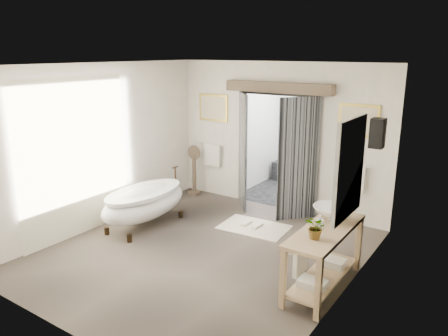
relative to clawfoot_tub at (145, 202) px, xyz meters
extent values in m
plane|color=#64574D|center=(1.52, -0.28, -0.45)|extent=(5.00, 5.00, 0.00)
cube|color=silver|center=(1.52, -2.78, 1.00)|extent=(4.50, 0.02, 2.90)
cube|color=silver|center=(-0.73, -0.28, 1.00)|extent=(0.02, 5.00, 2.90)
cube|color=silver|center=(3.77, -0.28, 1.00)|extent=(0.02, 5.00, 2.90)
cube|color=silver|center=(-0.01, 2.22, 1.00)|extent=(1.45, 0.02, 2.90)
cube|color=silver|center=(3.04, 2.22, 1.00)|extent=(1.45, 0.02, 2.90)
cube|color=silver|center=(1.52, 2.22, 2.15)|extent=(1.60, 0.02, 0.60)
cube|color=white|center=(1.52, -0.28, 2.45)|extent=(4.50, 5.00, 0.02)
cube|color=beige|center=(-0.68, -0.88, 0.90)|extent=(0.02, 2.20, 2.70)
cube|color=#9C9993|center=(3.74, -0.23, 1.25)|extent=(0.05, 0.95, 1.25)
cube|color=silver|center=(3.71, -0.23, 1.25)|extent=(0.01, 0.80, 1.10)
cube|color=black|center=(3.65, 1.27, 1.45)|extent=(0.20, 0.20, 0.45)
sphere|color=#FFCC8C|center=(3.65, 1.27, 1.45)|extent=(0.10, 0.10, 0.10)
cube|color=black|center=(1.52, 3.22, -0.45)|extent=(2.20, 2.00, 0.01)
cube|color=white|center=(1.52, 3.22, 2.05)|extent=(2.20, 2.00, 0.02)
cube|color=white|center=(1.52, 4.22, 0.80)|extent=(2.20, 0.02, 2.50)
cube|color=white|center=(0.42, 3.22, 0.80)|extent=(0.02, 2.00, 2.50)
cube|color=white|center=(2.62, 3.22, 0.80)|extent=(0.02, 2.00, 2.50)
cube|color=black|center=(1.52, 4.04, -0.23)|extent=(2.00, 0.35, 0.45)
cylinder|color=silver|center=(1.12, 4.19, 1.15)|extent=(0.40, 0.03, 0.40)
cylinder|color=silver|center=(1.92, 4.19, 1.15)|extent=(0.40, 0.03, 0.40)
cube|color=black|center=(0.72, 2.22, 0.70)|extent=(0.07, 0.10, 2.30)
cube|color=black|center=(2.32, 2.22, 0.70)|extent=(0.07, 0.10, 2.30)
cube|color=black|center=(1.52, 2.22, 1.85)|extent=(1.67, 0.10, 0.07)
cube|color=black|center=(0.92, 1.87, 0.70)|extent=(0.55, 0.63, 2.30)
cube|color=black|center=(2.12, 1.87, 0.70)|extent=(0.55, 0.63, 2.30)
cube|color=brown|center=(1.52, 2.12, 1.97)|extent=(2.20, 0.20, 0.20)
cube|color=gold|center=(-0.03, 2.20, 1.47)|extent=(0.72, 0.03, 0.57)
cube|color=beige|center=(-0.03, 2.18, 1.47)|extent=(0.62, 0.01, 0.47)
cube|color=gold|center=(3.07, 2.20, 1.47)|extent=(0.72, 0.03, 0.57)
cube|color=beige|center=(3.07, 2.18, 1.47)|extent=(0.62, 0.01, 0.47)
cylinder|color=silver|center=(-0.03, 2.16, 0.67)|extent=(0.60, 0.02, 0.02)
cube|color=silver|center=(-0.03, 2.14, 0.45)|extent=(0.42, 0.08, 0.48)
cylinder|color=silver|center=(3.07, 2.16, 0.67)|extent=(0.60, 0.02, 0.02)
cube|color=silver|center=(3.07, 2.14, 0.45)|extent=(0.42, 0.08, 0.48)
cylinder|color=black|center=(-0.28, -0.67, -0.38)|extent=(0.09, 0.09, 0.13)
cylinder|color=black|center=(0.28, -0.67, -0.38)|extent=(0.09, 0.09, 0.13)
cylinder|color=black|center=(-0.28, 0.67, -0.38)|extent=(0.09, 0.09, 0.13)
cylinder|color=black|center=(0.28, 0.67, -0.38)|extent=(0.09, 0.09, 0.13)
ellipsoid|color=white|center=(0.00, 0.00, -0.02)|extent=(0.85, 1.89, 0.60)
cylinder|color=black|center=(0.00, 0.87, 0.35)|extent=(0.03, 0.03, 0.24)
cube|color=tan|center=(3.26, -0.97, -0.03)|extent=(0.07, 0.07, 0.85)
cube|color=tan|center=(3.72, -0.97, -0.03)|extent=(0.07, 0.07, 0.85)
cube|color=tan|center=(3.26, 0.51, -0.03)|extent=(0.07, 0.07, 0.85)
cube|color=tan|center=(3.72, 0.51, -0.03)|extent=(0.07, 0.07, 0.85)
cube|color=tan|center=(3.49, -0.23, 0.37)|extent=(0.55, 1.60, 0.05)
cube|color=tan|center=(3.49, -0.23, -0.29)|extent=(0.45, 1.50, 0.03)
cylinder|color=silver|center=(3.22, -0.23, 0.15)|extent=(0.02, 1.40, 0.02)
cube|color=silver|center=(3.22, -0.38, -0.05)|extent=(0.06, 0.34, 0.42)
cube|color=silver|center=(3.49, -0.58, -0.23)|extent=(0.35, 0.25, 0.10)
cube|color=silver|center=(3.49, 0.12, -0.23)|extent=(0.35, 0.25, 0.10)
cube|color=brown|center=(-0.37, 1.92, -0.41)|extent=(0.21, 0.21, 0.08)
cylinder|color=brown|center=(-0.37, 1.92, 0.03)|extent=(0.09, 0.09, 0.82)
cylinder|color=silver|center=(-0.37, 1.94, 0.50)|extent=(0.29, 0.02, 0.29)
cylinder|color=brown|center=(-0.37, 1.93, 0.50)|extent=(0.33, 0.01, 0.33)
cube|color=beige|center=(1.69, 1.04, -0.44)|extent=(1.26, 0.89, 0.01)
cube|color=beige|center=(1.52, 1.05, -0.41)|extent=(0.11, 0.25, 0.05)
cube|color=beige|center=(1.75, 1.05, -0.41)|extent=(0.11, 0.25, 0.05)
imported|color=white|center=(3.44, 0.15, 0.49)|extent=(0.66, 0.66, 0.19)
imported|color=gray|center=(3.50, -0.59, 0.54)|extent=(0.33, 0.32, 0.29)
imported|color=gray|center=(3.42, -0.27, 0.50)|extent=(0.11, 0.11, 0.19)
imported|color=gray|center=(3.39, 0.46, 0.47)|extent=(0.13, 0.13, 0.15)
camera|label=1|loc=(5.36, -5.34, 2.65)|focal=35.00mm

